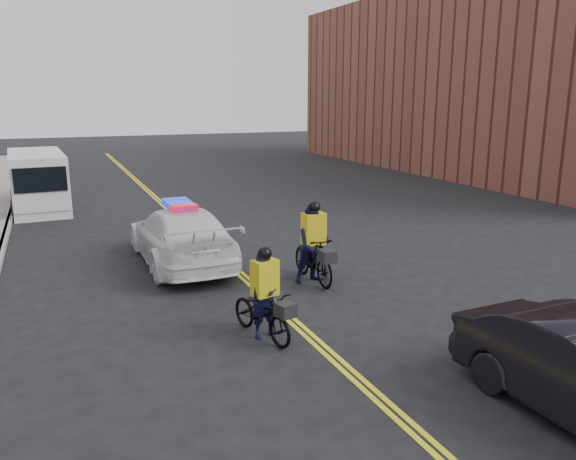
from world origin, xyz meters
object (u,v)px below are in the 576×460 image
(police_cruiser, at_px, (181,235))
(cyclist_far, at_px, (314,250))
(cyclist_near, at_px, (265,306))
(cargo_van, at_px, (38,182))

(police_cruiser, xyz_separation_m, cyclist_far, (2.72, -2.94, 0.02))
(cyclist_near, height_order, cyclist_far, cyclist_far)
(police_cruiser, height_order, cyclist_far, cyclist_far)
(cargo_van, xyz_separation_m, cyclist_near, (4.13, -15.72, -0.52))
(cyclist_near, xyz_separation_m, cyclist_far, (2.32, 2.68, 0.19))
(police_cruiser, distance_m, cargo_van, 10.77)
(police_cruiser, distance_m, cyclist_far, 4.01)
(police_cruiser, height_order, cargo_van, cargo_van)
(cargo_van, xyz_separation_m, cyclist_far, (6.45, -13.04, -0.33))
(police_cruiser, height_order, cyclist_near, cyclist_near)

